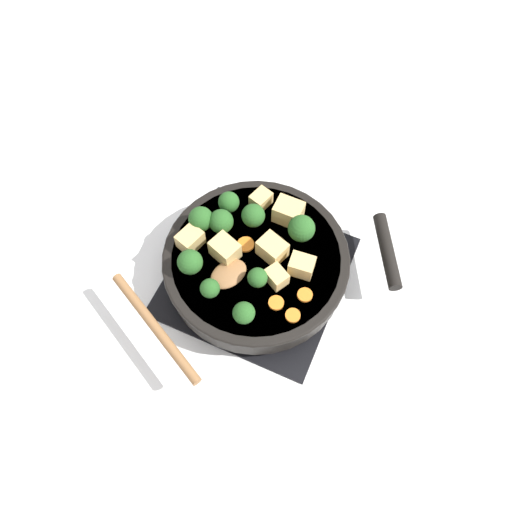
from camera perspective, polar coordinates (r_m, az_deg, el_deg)
ground_plane at (r=0.94m, az=0.00°, el=-2.30°), size 2.40×2.40×0.00m
front_burner_grate at (r=0.93m, az=0.00°, el=-1.98°), size 0.31×0.31×0.03m
skillet_pan at (r=0.89m, az=0.12°, el=-0.70°), size 0.42×0.35×0.05m
wooden_spoon at (r=0.83m, az=-7.78°, el=-5.35°), size 0.21×0.23×0.02m
tofu_cube_center_large at (r=0.87m, az=-7.52°, el=1.88°), size 0.04×0.05×0.03m
tofu_cube_near_handle at (r=0.90m, az=3.72°, el=5.05°), size 0.05×0.04×0.04m
tofu_cube_east_chunk at (r=0.86m, az=-3.57°, el=0.74°), size 0.06×0.05×0.04m
tofu_cube_west_chunk at (r=0.91m, az=0.57°, el=6.48°), size 0.04×0.04×0.03m
tofu_cube_back_piece at (r=0.85m, az=5.24°, el=-1.12°), size 0.04×0.04×0.03m
tofu_cube_front_piece at (r=0.86m, az=1.87°, el=0.81°), size 0.06×0.05×0.04m
tofu_cube_mid_small at (r=0.84m, az=2.36°, el=-2.39°), size 0.04×0.04×0.03m
broccoli_floret_near_spoon at (r=0.82m, az=-5.28°, el=-3.72°), size 0.03×0.03×0.04m
broccoli_floret_center_top at (r=0.88m, az=-0.32°, el=4.63°), size 0.04×0.04×0.05m
broccoli_floret_east_rim at (r=0.84m, az=-7.54°, el=-0.70°), size 0.04×0.04×0.05m
broccoli_floret_west_rim at (r=0.88m, az=-6.32°, el=4.23°), size 0.04×0.04×0.05m
broccoli_floret_north_edge at (r=0.80m, az=-1.40°, el=-6.53°), size 0.04×0.04×0.04m
broccoli_floret_south_cluster at (r=0.87m, az=5.22°, el=3.14°), size 0.05×0.05×0.05m
broccoli_floret_mid_floret at (r=0.87m, az=-4.00°, el=3.95°), size 0.04×0.04×0.05m
broccoli_floret_small_inner at (r=0.82m, az=0.18°, el=-2.51°), size 0.03×0.03×0.04m
broccoli_floret_tall_stem at (r=0.90m, az=-3.13°, el=6.15°), size 0.04×0.04×0.05m
carrot_slice_orange_thin at (r=0.83m, az=2.31°, el=-5.38°), size 0.03×0.03×0.01m
carrot_slice_near_center at (r=0.84m, az=5.61°, el=-4.45°), size 0.03×0.03×0.01m
carrot_slice_edge_slice at (r=0.82m, az=4.23°, el=-6.79°), size 0.03×0.03×0.01m
carrot_slice_under_broccoli at (r=0.88m, az=-1.19°, el=1.33°), size 0.03×0.03×0.01m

